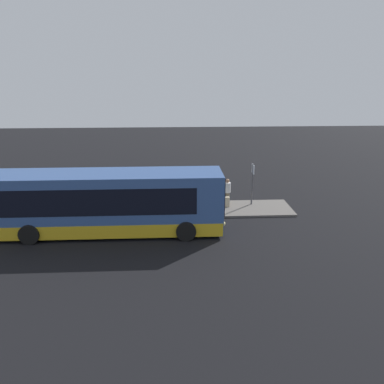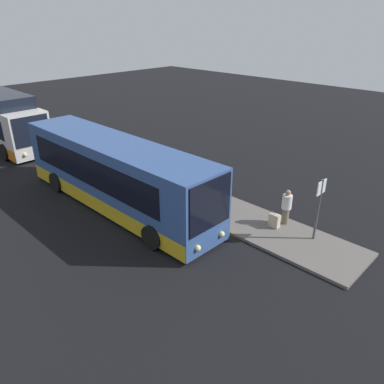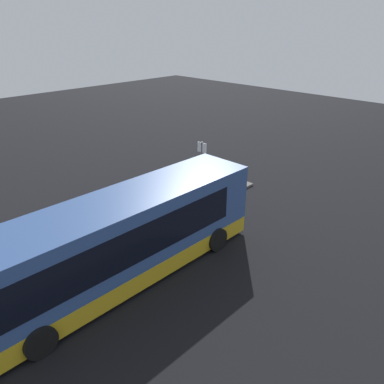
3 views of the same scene
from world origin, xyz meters
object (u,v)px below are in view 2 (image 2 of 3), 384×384
Objects in this scene: bus_lead at (115,174)px; passenger_boarding at (166,175)px; passenger_waiting at (287,206)px; sign_post at (319,202)px; suitcase at (274,220)px.

passenger_boarding is at bearing 76.94° from bus_lead.
passenger_waiting is (6.25, 1.29, -0.02)m from passenger_boarding.
bus_lead is 7.53× the size of passenger_waiting.
bus_lead is 7.51× the size of passenger_boarding.
bus_lead is 4.59× the size of sign_post.
passenger_boarding is 6.38m from passenger_waiting.
sign_post reaches higher than suitcase.
suitcase is at bearing -134.05° from passenger_waiting.
passenger_waiting is at bearing 0.18° from passenger_boarding.
passenger_boarding is 0.61× the size of sign_post.
passenger_boarding is (0.62, 2.66, -0.62)m from bus_lead.
passenger_waiting is at bearing 29.89° from bus_lead.
sign_post reaches higher than passenger_boarding.
suitcase is (6.70, 3.35, -1.19)m from bus_lead.
bus_lead is 14.20× the size of suitcase.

